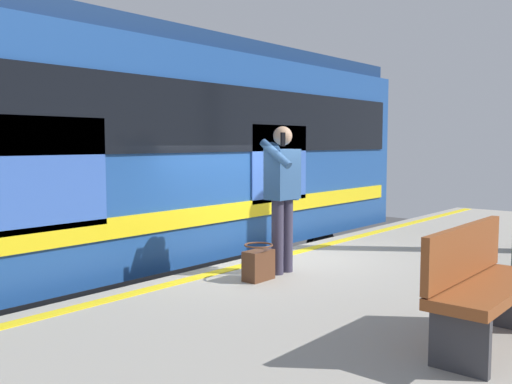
# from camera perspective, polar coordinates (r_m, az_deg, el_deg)

# --- Properties ---
(ground_plane) EXTENTS (23.79, 23.79, 0.00)m
(ground_plane) POSITION_cam_1_polar(r_m,az_deg,el_deg) (7.77, -0.64, -13.99)
(ground_plane) COLOR #3D3D3F
(platform) EXTENTS (14.95, 5.02, 1.02)m
(platform) POSITION_cam_1_polar(r_m,az_deg,el_deg) (6.34, 17.30, -13.81)
(platform) COLOR #9E998E
(platform) RESTS_ON ground
(safety_line) EXTENTS (14.65, 0.16, 0.01)m
(safety_line) POSITION_cam_1_polar(r_m,az_deg,el_deg) (7.31, 1.14, -6.89)
(safety_line) COLOR yellow
(safety_line) RESTS_ON platform
(track_rail_near) EXTENTS (19.44, 0.08, 0.16)m
(track_rail_near) POSITION_cam_1_polar(r_m,az_deg,el_deg) (8.55, -6.93, -11.68)
(track_rail_near) COLOR slate
(track_rail_near) RESTS_ON ground
(track_rail_far) EXTENTS (19.44, 0.08, 0.16)m
(track_rail_far) POSITION_cam_1_polar(r_m,az_deg,el_deg) (9.61, -12.85, -9.88)
(track_rail_far) COLOR slate
(track_rail_far) RESTS_ON ground
(train_carriage) EXTENTS (10.79, 3.09, 3.86)m
(train_carriage) POSITION_cam_1_polar(r_m,az_deg,el_deg) (8.27, -14.26, 4.43)
(train_carriage) COLOR #1E478C
(train_carriage) RESTS_ON ground
(passenger) EXTENTS (0.57, 0.55, 1.70)m
(passenger) POSITION_cam_1_polar(r_m,az_deg,el_deg) (6.46, 2.66, 0.53)
(passenger) COLOR #383347
(passenger) RESTS_ON platform
(handbag) EXTENTS (0.35, 0.32, 0.40)m
(handbag) POSITION_cam_1_polar(r_m,az_deg,el_deg) (6.22, 0.26, -7.31)
(handbag) COLOR #59331E
(handbag) RESTS_ON platform
(bench) EXTENTS (1.43, 0.44, 0.90)m
(bench) POSITION_cam_1_polar(r_m,az_deg,el_deg) (4.51, 21.93, -8.55)
(bench) COLOR brown
(bench) RESTS_ON platform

